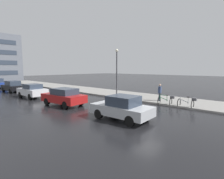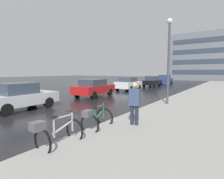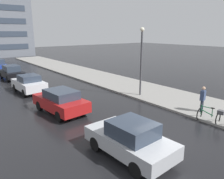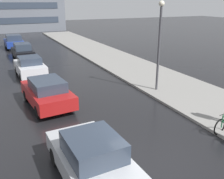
{
  "view_description": "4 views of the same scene",
  "coord_description": "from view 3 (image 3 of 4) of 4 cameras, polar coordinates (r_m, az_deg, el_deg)",
  "views": [
    {
      "loc": [
        -10.95,
        -6.48,
        3.35
      ],
      "look_at": [
        -0.39,
        2.83,
        1.6
      ],
      "focal_mm": 28.0,
      "sensor_mm": 36.0,
      "label": 1
    },
    {
      "loc": [
        7.87,
        -4.75,
        2.19
      ],
      "look_at": [
        1.51,
        4.41,
        1.06
      ],
      "focal_mm": 28.0,
      "sensor_mm": 36.0,
      "label": 2
    },
    {
      "loc": [
        -7.91,
        -5.68,
        5.14
      ],
      "look_at": [
        0.09,
        4.51,
        1.69
      ],
      "focal_mm": 35.0,
      "sensor_mm": 36.0,
      "label": 3
    },
    {
      "loc": [
        -4.45,
        -5.89,
        5.43
      ],
      "look_at": [
        0.72,
        5.04,
        1.13
      ],
      "focal_mm": 40.0,
      "sensor_mm": 36.0,
      "label": 4
    }
  ],
  "objects": [
    {
      "name": "ground_plane",
      "position": [
        11.01,
        14.69,
        -13.43
      ],
      "size": [
        140.0,
        140.0,
        0.0
      ],
      "primitive_type": "plane",
      "color": "black"
    },
    {
      "name": "sidewalk_kerb",
      "position": [
        21.57,
        3.36,
        1.29
      ],
      "size": [
        4.8,
        60.0,
        0.14
      ],
      "primitive_type": "cube",
      "color": "gray",
      "rests_on": "ground"
    },
    {
      "name": "bicycle_second",
      "position": [
        13.86,
        24.47,
        -6.08
      ],
      "size": [
        0.9,
        1.43,
        1.02
      ],
      "color": "black",
      "rests_on": "ground"
    },
    {
      "name": "car_silver",
      "position": [
        9.43,
        4.8,
        -12.71
      ],
      "size": [
        2.08,
        4.06,
        1.57
      ],
      "color": "#B2B5BA",
      "rests_on": "ground"
    },
    {
      "name": "car_red",
      "position": [
        14.54,
        -13.27,
        -2.91
      ],
      "size": [
        2.26,
        4.3,
        1.54
      ],
      "color": "#AD1919",
      "rests_on": "ground"
    },
    {
      "name": "car_white",
      "position": [
        20.21,
        -20.87,
        1.46
      ],
      "size": [
        2.0,
        3.84,
        1.55
      ],
      "color": "silver",
      "rests_on": "ground"
    },
    {
      "name": "car_black",
      "position": [
        26.57,
        -24.77,
        4.09
      ],
      "size": [
        1.85,
        4.04,
        1.57
      ],
      "color": "black",
      "rests_on": "ground"
    },
    {
      "name": "pedestrian",
      "position": [
        15.03,
        22.58,
        -2.19
      ],
      "size": [
        0.44,
        0.32,
        1.79
      ],
      "color": "#1E2333",
      "rests_on": "ground"
    },
    {
      "name": "streetlamp",
      "position": [
        17.38,
        7.67,
        8.73
      ],
      "size": [
        0.33,
        0.33,
        5.46
      ],
      "color": "#424247",
      "rests_on": "ground"
    }
  ]
}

